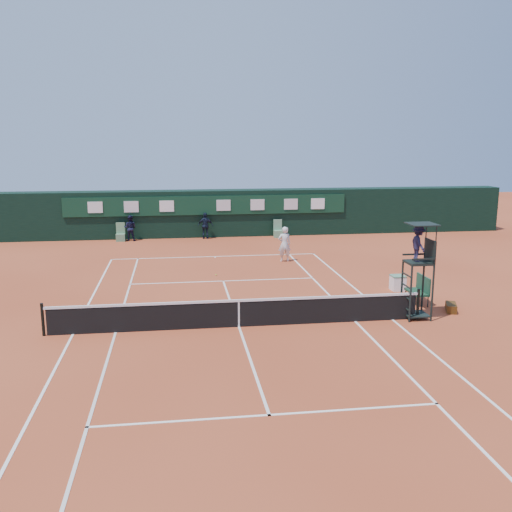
{
  "coord_description": "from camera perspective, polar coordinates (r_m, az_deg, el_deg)",
  "views": [
    {
      "loc": [
        -2.01,
        -18.46,
        6.32
      ],
      "look_at": [
        1.43,
        6.0,
        1.2
      ],
      "focal_mm": 40.0,
      "sensor_mm": 36.0,
      "label": 1
    }
  ],
  "objects": [
    {
      "name": "umpire_chair",
      "position": [
        20.69,
        15.98,
        0.5
      ],
      "size": [
        0.96,
        0.95,
        3.42
      ],
      "color": "black",
      "rests_on": "ground"
    },
    {
      "name": "player",
      "position": [
        29.63,
        2.86,
        1.19
      ],
      "size": [
        0.67,
        0.44,
        1.84
      ],
      "primitive_type": "imported",
      "rotation": [
        0.0,
        0.0,
        3.14
      ],
      "color": "silver",
      "rests_on": "ground"
    },
    {
      "name": "tennis_ball",
      "position": [
        26.8,
        -4.02,
        -1.89
      ],
      "size": [
        0.07,
        0.07,
        0.07
      ],
      "primitive_type": "sphere",
      "color": "#B8D932",
      "rests_on": "ground"
    },
    {
      "name": "tennis_net",
      "position": [
        19.45,
        -1.73,
        -5.67
      ],
      "size": [
        12.9,
        0.1,
        1.1
      ],
      "color": "black",
      "rests_on": "ground"
    },
    {
      "name": "tennis_bag",
      "position": [
        22.45,
        18.92,
        -4.89
      ],
      "size": [
        0.61,
        0.87,
        0.3
      ],
      "primitive_type": "cube",
      "rotation": [
        0.0,
        0.0,
        -0.36
      ],
      "color": "black",
      "rests_on": "ground"
    },
    {
      "name": "back_wall",
      "position": [
        37.56,
        -4.89,
        4.31
      ],
      "size": [
        40.0,
        1.65,
        3.0
      ],
      "color": "black",
      "rests_on": "ground"
    },
    {
      "name": "ground",
      "position": [
        19.61,
        -1.72,
        -7.09
      ],
      "size": [
        90.0,
        90.0,
        0.0
      ],
      "primitive_type": "plane",
      "color": "#B54C2A",
      "rests_on": "ground"
    },
    {
      "name": "ball_kid_right",
      "position": [
        36.51,
        -5.07,
        3.03
      ],
      "size": [
        1.02,
        0.52,
        1.68
      ],
      "primitive_type": "imported",
      "rotation": [
        0.0,
        0.0,
        3.03
      ],
      "color": "black",
      "rests_on": "ground"
    },
    {
      "name": "linesman_chair_right",
      "position": [
        37.01,
        2.22,
        2.37
      ],
      "size": [
        0.55,
        0.5,
        1.15
      ],
      "color": "#63986F",
      "rests_on": "ground"
    },
    {
      "name": "player_bench",
      "position": [
        23.05,
        16.05,
        -3.13
      ],
      "size": [
        0.56,
        1.2,
        1.1
      ],
      "color": "#173A25",
      "rests_on": "ground"
    },
    {
      "name": "ball_kid_left",
      "position": [
        36.54,
        -12.48,
        2.75
      ],
      "size": [
        0.89,
        0.76,
        1.61
      ],
      "primitive_type": "imported",
      "rotation": [
        0.0,
        0.0,
        2.92
      ],
      "color": "black",
      "rests_on": "ground"
    },
    {
      "name": "court_lines",
      "position": [
        19.61,
        -1.72,
        -7.08
      ],
      "size": [
        11.05,
        23.85,
        0.01
      ],
      "color": "white",
      "rests_on": "ground"
    },
    {
      "name": "cooler",
      "position": [
        24.84,
        13.99,
        -2.6
      ],
      "size": [
        0.57,
        0.57,
        0.65
      ],
      "color": "white",
      "rests_on": "ground"
    },
    {
      "name": "linesman_chair_left",
      "position": [
        36.6,
        -13.38,
        1.95
      ],
      "size": [
        0.55,
        0.5,
        1.15
      ],
      "color": "#56835E",
      "rests_on": "ground"
    }
  ]
}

